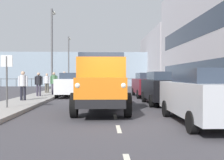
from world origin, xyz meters
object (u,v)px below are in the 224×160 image
(pedestrian_by_lamp, at_px, (64,79))
(street_sign, at_px, (7,72))
(car_silver_kerbside_near, at_px, (203,95))
(car_maroon_kerbside_2, at_px, (147,84))
(car_white_oppositeside_0, at_px, (72,84))
(car_navy_oppositeside_1, at_px, (80,82))
(pedestrian_strolling, at_px, (47,81))
(car_black_kerbside_1, at_px, (163,88))
(pedestrian_in_dark_coat, at_px, (23,83))
(pedestrian_near_railing, at_px, (39,82))
(truck_vintage_orange, at_px, (101,84))
(lamp_post_far, at_px, (69,57))
(pedestrian_with_bag, at_px, (54,81))
(lamp_post_promenade, at_px, (52,43))

(pedestrian_by_lamp, height_order, street_sign, street_sign)
(car_silver_kerbside_near, height_order, car_maroon_kerbside_2, same)
(car_maroon_kerbside_2, xyz_separation_m, car_white_oppositeside_0, (5.40, -0.43, 0.00))
(car_navy_oppositeside_1, distance_m, pedestrian_strolling, 4.32)
(car_black_kerbside_1, xyz_separation_m, pedestrian_strolling, (7.73, -7.67, 0.17))
(car_silver_kerbside_near, distance_m, pedestrian_by_lamp, 17.18)
(pedestrian_in_dark_coat, distance_m, pedestrian_near_railing, 3.14)
(car_maroon_kerbside_2, height_order, pedestrian_in_dark_coat, pedestrian_in_dark_coat)
(car_white_oppositeside_0, relative_size, pedestrian_in_dark_coat, 2.76)
(car_black_kerbside_1, bearing_deg, pedestrian_by_lamp, -56.78)
(pedestrian_in_dark_coat, height_order, street_sign, street_sign)
(truck_vintage_orange, height_order, car_black_kerbside_1, truck_vintage_orange)
(car_silver_kerbside_near, height_order, lamp_post_far, lamp_post_far)
(car_black_kerbside_1, distance_m, lamp_post_far, 20.02)
(car_silver_kerbside_near, bearing_deg, car_navy_oppositeside_1, -72.27)
(truck_vintage_orange, distance_m, street_sign, 4.15)
(pedestrian_by_lamp, relative_size, street_sign, 0.79)
(car_black_kerbside_1, xyz_separation_m, pedestrian_by_lamp, (6.71, -10.24, 0.30))
(truck_vintage_orange, height_order, car_white_oppositeside_0, truck_vintage_orange)
(pedestrian_with_bag, distance_m, lamp_post_far, 13.02)
(pedestrian_with_bag, relative_size, street_sign, 0.72)
(car_black_kerbside_1, relative_size, lamp_post_far, 0.65)
(pedestrian_strolling, bearing_deg, car_silver_kerbside_near, 120.28)
(car_black_kerbside_1, height_order, street_sign, street_sign)
(car_white_oppositeside_0, bearing_deg, pedestrian_with_bag, -10.58)
(pedestrian_by_lamp, relative_size, lamp_post_promenade, 0.26)
(car_navy_oppositeside_1, relative_size, pedestrian_with_bag, 2.67)
(car_silver_kerbside_near, xyz_separation_m, lamp_post_promenade, (7.33, -13.46, 3.28))
(lamp_post_far, height_order, street_sign, lamp_post_far)
(pedestrian_by_lamp, bearing_deg, car_silver_kerbside_near, 112.98)
(truck_vintage_orange, relative_size, car_maroon_kerbside_2, 1.23)
(pedestrian_with_bag, bearing_deg, car_black_kerbside_1, 140.16)
(car_maroon_kerbside_2, xyz_separation_m, pedestrian_by_lamp, (6.71, -5.27, 0.30))
(car_black_kerbside_1, distance_m, car_navy_oppositeside_1, 12.52)
(pedestrian_strolling, xyz_separation_m, lamp_post_far, (-0.35, -10.71, 2.76))
(lamp_post_promenade, bearing_deg, car_maroon_kerbside_2, 158.33)
(pedestrian_with_bag, bearing_deg, car_white_oppositeside_0, 169.42)
(car_navy_oppositeside_1, bearing_deg, pedestrian_with_bag, 76.20)
(car_white_oppositeside_0, height_order, pedestrian_near_railing, pedestrian_near_railing)
(truck_vintage_orange, bearing_deg, pedestrian_with_bag, -67.48)
(car_silver_kerbside_near, height_order, car_white_oppositeside_0, same)
(pedestrian_with_bag, bearing_deg, car_maroon_kerbside_2, 174.20)
(car_white_oppositeside_0, relative_size, pedestrian_by_lamp, 2.52)
(truck_vintage_orange, relative_size, car_white_oppositeside_0, 1.26)
(car_silver_kerbside_near, distance_m, street_sign, 8.03)
(truck_vintage_orange, relative_size, car_navy_oppositeside_1, 1.30)
(car_maroon_kerbside_2, height_order, lamp_post_far, lamp_post_far)
(pedestrian_in_dark_coat, distance_m, street_sign, 3.37)
(car_navy_oppositeside_1, distance_m, street_sign, 13.75)
(pedestrian_in_dark_coat, bearing_deg, truck_vintage_orange, 138.10)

